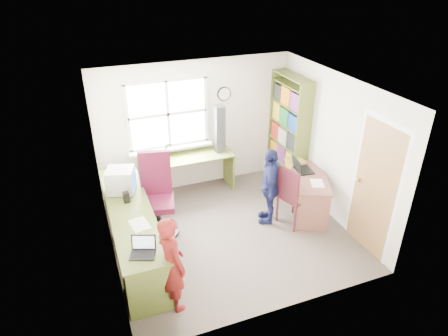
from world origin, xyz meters
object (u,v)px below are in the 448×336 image
right_desk (309,186)px  potted_plant (166,150)px  swivel_chair (157,199)px  laptop_right (301,168)px  cd_tower (220,129)px  crt_monitor (121,181)px  person_navy (269,186)px  wooden_chair (292,194)px  laptop_left (143,249)px  person_green (152,182)px  person_red (172,264)px  l_desk (151,238)px  bookshelf (288,134)px

right_desk → potted_plant: potted_plant is taller
right_desk → swivel_chair: (-2.51, 0.40, 0.07)m
laptop_right → cd_tower: cd_tower is taller
swivel_chair → crt_monitor: bearing=178.0°
swivel_chair → potted_plant: size_ratio=4.36×
right_desk → person_navy: bearing=-156.1°
wooden_chair → laptop_left: bearing=179.6°
laptop_right → potted_plant: size_ratio=1.30×
laptop_right → person_green: (-2.44, 0.67, -0.15)m
swivel_chair → laptop_left: (-0.47, -1.40, 0.23)m
person_navy → potted_plant: bearing=-112.0°
right_desk → wooden_chair: 0.51m
person_red → person_green: person_red is taller
person_green → crt_monitor: bearing=144.3°
right_desk → laptop_left: (-2.98, -1.00, 0.30)m
swivel_chair → wooden_chair: size_ratio=1.26×
person_green → person_navy: size_ratio=0.92×
person_navy → l_desk: bearing=-55.3°
person_green → laptop_left: bearing=-176.3°
swivel_chair → potted_plant: bearing=80.5°
bookshelf → person_green: size_ratio=1.74×
right_desk → person_navy: (-0.76, 0.01, 0.16)m
cd_tower → person_navy: size_ratio=0.66×
crt_monitor → person_green: bearing=54.8°
crt_monitor → laptop_left: 1.53m
wooden_chair → person_green: 2.33m
crt_monitor → laptop_left: bearing=-70.3°
wooden_chair → person_red: size_ratio=0.80×
bookshelf → potted_plant: 2.30m
laptop_right → potted_plant: bearing=67.5°
l_desk → person_green: size_ratio=2.44×
right_desk → bookshelf: bookshelf is taller
l_desk → laptop_right: size_ratio=7.42×
right_desk → cd_tower: 1.87m
person_green → person_navy: (1.74, -0.89, 0.06)m
person_red → wooden_chair: bearing=-83.2°
person_navy → wooden_chair: bearing=76.5°
person_red → laptop_left: bearing=35.8°
person_red → person_green: (0.20, 2.12, -0.06)m
laptop_left → cd_tower: cd_tower is taller
laptop_right → person_red: bearing=126.2°
bookshelf → swivel_chair: size_ratio=1.58×
potted_plant → person_red: person_red is taller
person_navy → laptop_left: bearing=-41.4°
swivel_chair → laptop_left: swivel_chair is taller
l_desk → laptop_right: bearing=12.4°
l_desk → potted_plant: 1.96m
person_red → potted_plant: bearing=-29.8°
bookshelf → person_red: size_ratio=1.59×
laptop_right → person_navy: size_ratio=0.30×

